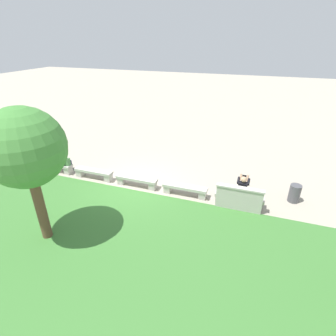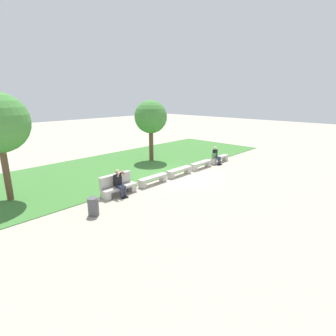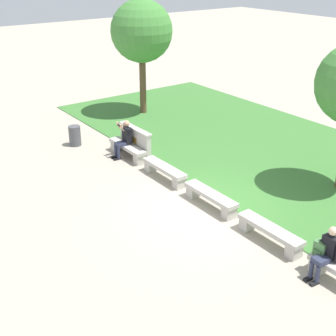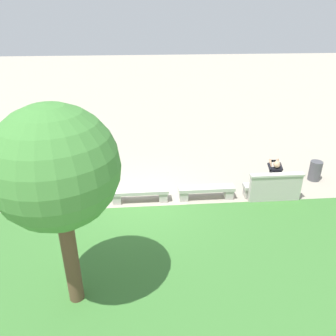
# 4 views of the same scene
# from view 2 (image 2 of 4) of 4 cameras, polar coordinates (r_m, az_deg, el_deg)

# --- Properties ---
(ground_plane) EXTENTS (80.00, 80.00, 0.00)m
(ground_plane) POSITION_cam_2_polar(r_m,az_deg,el_deg) (16.02, 2.51, -1.64)
(ground_plane) COLOR #A89E8C
(grass_strip) EXTENTS (22.83, 8.00, 0.03)m
(grass_strip) POSITION_cam_2_polar(r_m,az_deg,el_deg) (19.05, -7.53, 1.08)
(grass_strip) COLOR #3D7533
(grass_strip) RESTS_ON ground
(bench_main) EXTENTS (1.90, 0.40, 0.45)m
(bench_main) POSITION_cam_2_polar(r_m,az_deg,el_deg) (13.04, -10.43, -4.61)
(bench_main) COLOR #B7B2A8
(bench_main) RESTS_ON ground
(bench_near) EXTENTS (1.90, 0.40, 0.45)m
(bench_near) POSITION_cam_2_polar(r_m,az_deg,el_deg) (14.39, -3.29, -2.43)
(bench_near) COLOR #B7B2A8
(bench_near) RESTS_ON ground
(bench_mid) EXTENTS (1.90, 0.40, 0.45)m
(bench_mid) POSITION_cam_2_polar(r_m,az_deg,el_deg) (15.94, 2.52, -0.62)
(bench_mid) COLOR #B7B2A8
(bench_mid) RESTS_ON ground
(bench_far) EXTENTS (1.90, 0.40, 0.45)m
(bench_far) POSITION_cam_2_polar(r_m,az_deg,el_deg) (17.64, 7.26, 0.86)
(bench_far) COLOR #B7B2A8
(bench_far) RESTS_ON ground
(bench_end) EXTENTS (1.90, 0.40, 0.45)m
(bench_end) POSITION_cam_2_polar(r_m,az_deg,el_deg) (19.44, 11.14, 2.07)
(bench_end) COLOR #B7B2A8
(bench_end) RESTS_ON ground
(backrest_wall_with_plaque) EXTENTS (1.78, 0.24, 1.01)m
(backrest_wall_with_plaque) POSITION_cam_2_polar(r_m,az_deg,el_deg) (13.23, -11.36, -3.36)
(backrest_wall_with_plaque) COLOR #B7B2A8
(backrest_wall_with_plaque) RESTS_ON ground
(person_photographer) EXTENTS (0.48, 0.73, 1.32)m
(person_photographer) POSITION_cam_2_polar(r_m,az_deg,el_deg) (12.80, -10.57, -2.93)
(person_photographer) COLOR black
(person_photographer) RESTS_ON ground
(person_distant) EXTENTS (0.48, 0.69, 1.26)m
(person_distant) POSITION_cam_2_polar(r_m,az_deg,el_deg) (18.85, 10.43, 2.85)
(person_distant) COLOR black
(person_distant) RESTS_ON ground
(backpack) EXTENTS (0.28, 0.24, 0.43)m
(backpack) POSITION_cam_2_polar(r_m,az_deg,el_deg) (18.73, 10.02, 2.64)
(backpack) COLOR #4C7F47
(backpack) RESTS_ON bench_end
(tree_left_background) EXTENTS (2.35, 2.35, 4.41)m
(tree_left_background) POSITION_cam_2_polar(r_m,az_deg,el_deg) (19.18, -3.78, 10.94)
(tree_left_background) COLOR brown
(tree_left_background) RESTS_ON ground
(trash_bin) EXTENTS (0.44, 0.44, 0.75)m
(trash_bin) POSITION_cam_2_polar(r_m,az_deg,el_deg) (11.16, -15.96, -8.07)
(trash_bin) COLOR #4C4C51
(trash_bin) RESTS_ON ground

